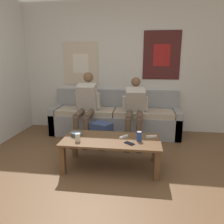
{
  "coord_description": "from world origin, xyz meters",
  "views": [
    {
      "loc": [
        0.6,
        -2.03,
        1.46
      ],
      "look_at": [
        0.15,
        1.22,
        0.65
      ],
      "focal_mm": 35.0,
      "sensor_mm": 36.0,
      "label": 1
    }
  ],
  "objects_px": {
    "game_controller_near_right": "(151,136)",
    "backpack": "(101,136)",
    "game_controller_near_left": "(124,137)",
    "cell_phone": "(129,143)",
    "person_seated_teen": "(135,108)",
    "pillar_candle": "(78,137)",
    "ceramic_bowl": "(76,134)",
    "person_seated_adult": "(86,104)",
    "couch": "(115,119)",
    "coffee_table": "(111,143)",
    "drink_can_blue": "(139,136)"
  },
  "relations": [
    {
      "from": "cell_phone",
      "to": "game_controller_near_right",
      "type": "bearing_deg",
      "value": 44.18
    },
    {
      "from": "coffee_table",
      "to": "ceramic_bowl",
      "type": "xyz_separation_m",
      "value": [
        -0.5,
        0.05,
        0.09
      ]
    },
    {
      "from": "pillar_candle",
      "to": "game_controller_near_right",
      "type": "height_order",
      "value": "pillar_candle"
    },
    {
      "from": "person_seated_teen",
      "to": "game_controller_near_right",
      "type": "relative_size",
      "value": 7.71
    },
    {
      "from": "drink_can_blue",
      "to": "person_seated_teen",
      "type": "bearing_deg",
      "value": 95.26
    },
    {
      "from": "person_seated_teen",
      "to": "cell_phone",
      "type": "distance_m",
      "value": 1.21
    },
    {
      "from": "couch",
      "to": "drink_can_blue",
      "type": "height_order",
      "value": "couch"
    },
    {
      "from": "couch",
      "to": "person_seated_adult",
      "type": "relative_size",
      "value": 2.05
    },
    {
      "from": "person_seated_adult",
      "to": "cell_phone",
      "type": "distance_m",
      "value": 1.5
    },
    {
      "from": "game_controller_near_right",
      "to": "ceramic_bowl",
      "type": "bearing_deg",
      "value": -174.99
    },
    {
      "from": "backpack",
      "to": "drink_can_blue",
      "type": "height_order",
      "value": "drink_can_blue"
    },
    {
      "from": "game_controller_near_right",
      "to": "backpack",
      "type": "bearing_deg",
      "value": 146.65
    },
    {
      "from": "backpack",
      "to": "ceramic_bowl",
      "type": "distance_m",
      "value": 0.7
    },
    {
      "from": "drink_can_blue",
      "to": "person_seated_adult",
      "type": "bearing_deg",
      "value": 132.34
    },
    {
      "from": "person_seated_adult",
      "to": "game_controller_near_left",
      "type": "relative_size",
      "value": 8.95
    },
    {
      "from": "person_seated_teen",
      "to": "game_controller_near_left",
      "type": "bearing_deg",
      "value": -96.45
    },
    {
      "from": "backpack",
      "to": "game_controller_near_right",
      "type": "height_order",
      "value": "game_controller_near_right"
    },
    {
      "from": "ceramic_bowl",
      "to": "game_controller_near_left",
      "type": "bearing_deg",
      "value": 2.09
    },
    {
      "from": "game_controller_near_left",
      "to": "coffee_table",
      "type": "bearing_deg",
      "value": -154.49
    },
    {
      "from": "cell_phone",
      "to": "couch",
      "type": "bearing_deg",
      "value": 103.67
    },
    {
      "from": "person_seated_adult",
      "to": "coffee_table",
      "type": "bearing_deg",
      "value": -60.03
    },
    {
      "from": "couch",
      "to": "person_seated_adult",
      "type": "bearing_deg",
      "value": -145.12
    },
    {
      "from": "coffee_table",
      "to": "backpack",
      "type": "relative_size",
      "value": 3.09
    },
    {
      "from": "coffee_table",
      "to": "game_controller_near_left",
      "type": "relative_size",
      "value": 9.64
    },
    {
      "from": "ceramic_bowl",
      "to": "person_seated_teen",
      "type": "bearing_deg",
      "value": 52.64
    },
    {
      "from": "coffee_table",
      "to": "person_seated_adult",
      "type": "bearing_deg",
      "value": 119.97
    },
    {
      "from": "coffee_table",
      "to": "person_seated_teen",
      "type": "xyz_separation_m",
      "value": [
        0.27,
        1.06,
        0.27
      ]
    },
    {
      "from": "coffee_table",
      "to": "person_seated_adult",
      "type": "xyz_separation_m",
      "value": [
        -0.62,
        1.07,
        0.31
      ]
    },
    {
      "from": "game_controller_near_left",
      "to": "drink_can_blue",
      "type": "bearing_deg",
      "value": -23.06
    },
    {
      "from": "person_seated_teen",
      "to": "pillar_candle",
      "type": "relative_size",
      "value": 9.69
    },
    {
      "from": "game_controller_near_left",
      "to": "pillar_candle",
      "type": "bearing_deg",
      "value": -159.89
    },
    {
      "from": "coffee_table",
      "to": "cell_phone",
      "type": "distance_m",
      "value": 0.29
    },
    {
      "from": "coffee_table",
      "to": "drink_can_blue",
      "type": "distance_m",
      "value": 0.39
    },
    {
      "from": "backpack",
      "to": "coffee_table",
      "type": "bearing_deg",
      "value": -68.13
    },
    {
      "from": "couch",
      "to": "backpack",
      "type": "relative_size",
      "value": 5.88
    },
    {
      "from": "person_seated_adult",
      "to": "person_seated_teen",
      "type": "distance_m",
      "value": 0.89
    },
    {
      "from": "coffee_table",
      "to": "pillar_candle",
      "type": "distance_m",
      "value": 0.46
    },
    {
      "from": "drink_can_blue",
      "to": "game_controller_near_right",
      "type": "relative_size",
      "value": 0.85
    },
    {
      "from": "game_controller_near_left",
      "to": "cell_phone",
      "type": "relative_size",
      "value": 0.92
    },
    {
      "from": "coffee_table",
      "to": "person_seated_adult",
      "type": "height_order",
      "value": "person_seated_adult"
    },
    {
      "from": "person_seated_teen",
      "to": "game_controller_near_left",
      "type": "relative_size",
      "value": 8.35
    },
    {
      "from": "person_seated_adult",
      "to": "game_controller_near_right",
      "type": "relative_size",
      "value": 8.27
    },
    {
      "from": "ceramic_bowl",
      "to": "game_controller_near_right",
      "type": "height_order",
      "value": "ceramic_bowl"
    },
    {
      "from": "person_seated_adult",
      "to": "game_controller_near_right",
      "type": "bearing_deg",
      "value": -38.79
    },
    {
      "from": "cell_phone",
      "to": "drink_can_blue",
      "type": "bearing_deg",
      "value": 45.45
    },
    {
      "from": "person_seated_adult",
      "to": "game_controller_near_right",
      "type": "xyz_separation_m",
      "value": [
        1.15,
        -0.92,
        -0.23
      ]
    },
    {
      "from": "pillar_candle",
      "to": "ceramic_bowl",
      "type": "bearing_deg",
      "value": 111.74
    },
    {
      "from": "person_seated_adult",
      "to": "person_seated_teen",
      "type": "relative_size",
      "value": 1.07
    },
    {
      "from": "coffee_table",
      "to": "backpack",
      "type": "distance_m",
      "value": 0.74
    },
    {
      "from": "backpack",
      "to": "ceramic_bowl",
      "type": "xyz_separation_m",
      "value": [
        -0.23,
        -0.62,
        0.24
      ]
    }
  ]
}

